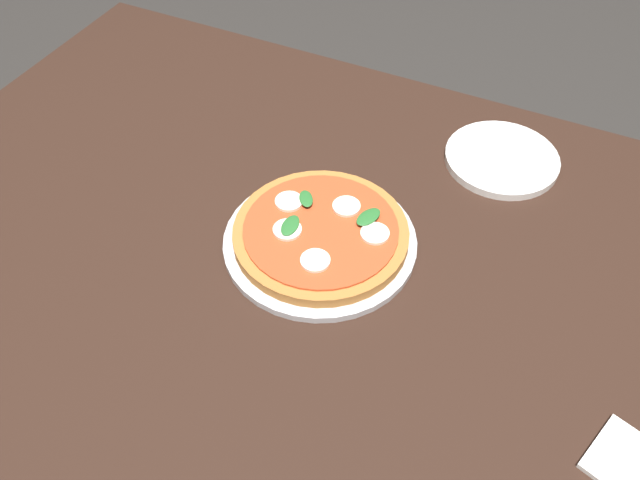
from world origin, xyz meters
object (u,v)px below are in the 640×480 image
dining_table (341,294)px  plate_white (502,159)px  serving_tray (320,242)px  pizza (321,233)px

dining_table → plate_white: size_ratio=8.01×
serving_tray → plate_white: (0.20, 0.31, 0.00)m
serving_tray → plate_white: 0.37m
serving_tray → plate_white: bearing=57.0°
dining_table → plate_white: plate_white is taller
dining_table → pizza: bearing=155.5°
dining_table → serving_tray: (-0.05, 0.02, 0.09)m
serving_tray → plate_white: size_ratio=1.52×
pizza → plate_white: bearing=56.7°
serving_tray → pizza: (-0.00, 0.00, 0.02)m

